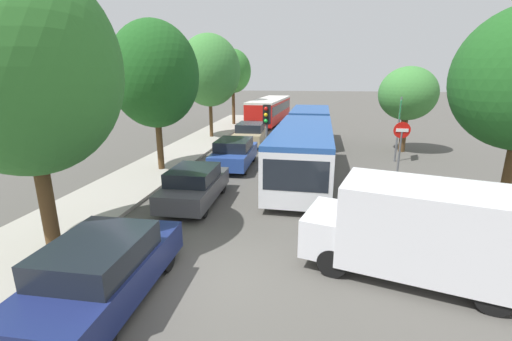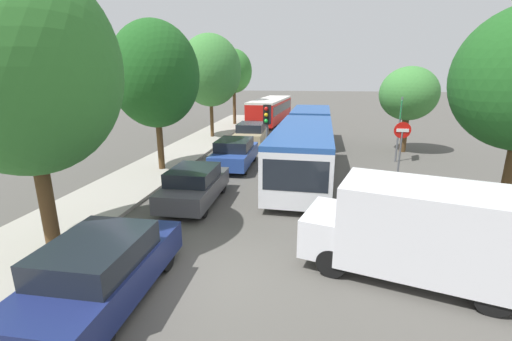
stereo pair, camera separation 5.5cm
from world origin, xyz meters
name	(u,v)px [view 2 (the right image)]	position (x,y,z in m)	size (l,w,h in m)	color
ground_plane	(212,276)	(0.00, 0.00, 0.00)	(200.00, 200.00, 0.00)	#4F4C47
kerb_strip_left	(189,149)	(-5.67, 13.94, 0.07)	(3.20, 37.88, 0.14)	#9E998E
articulated_bus	(307,136)	(2.02, 12.07, 1.42)	(3.01, 16.70, 2.47)	silver
city_bus_rear	(271,109)	(-1.91, 27.88, 1.40)	(3.33, 11.37, 2.41)	red
queued_car_navy	(101,271)	(-2.01, -1.31, 0.77)	(1.87, 4.38, 1.52)	navy
queued_car_graphite	(194,185)	(-2.05, 4.72, 0.71)	(1.74, 4.06, 1.41)	#47474C
queued_car_blue	(235,153)	(-1.71, 10.13, 0.76)	(1.85, 4.33, 1.50)	#284799
queued_car_tan	(251,134)	(-1.88, 16.20, 0.78)	(1.89, 4.43, 1.54)	tan
white_van	(421,229)	(4.87, 0.81, 1.24)	(5.34, 3.23, 2.31)	silver
traffic_light	(267,124)	(0.16, 8.89, 2.50)	(0.36, 0.38, 3.40)	#56595E
no_entry_sign	(401,144)	(6.06, 8.19, 1.88)	(0.70, 0.08, 2.82)	#56595E
direction_sign_post	(400,116)	(7.01, 12.74, 2.57)	(0.39, 1.37, 3.60)	#56595E
tree_left_near	(23,69)	(-4.70, 0.52, 4.88)	(4.57, 4.57, 7.52)	#51381E
tree_left_mid	(155,75)	(-5.20, 8.76, 4.73)	(4.19, 4.19, 7.24)	#51381E
tree_left_far	(209,72)	(-5.40, 18.27, 4.90)	(4.57, 4.57, 7.64)	#51381E
tree_left_distant	(235,72)	(-5.07, 25.38, 4.95)	(3.38, 3.38, 7.07)	#51381E
tree_right_mid	(409,94)	(8.03, 15.57, 3.61)	(3.48, 3.48, 5.25)	#51381E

